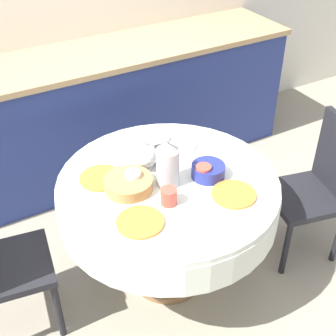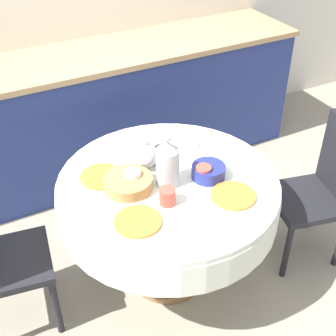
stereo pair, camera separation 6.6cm
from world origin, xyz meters
TOP-DOWN VIEW (x-y plane):
  - ground_plane at (0.00, 0.00)m, footprint 12.00×12.00m
  - kitchen_counter at (0.00, 1.24)m, footprint 3.24×0.64m
  - dining_table at (0.00, 0.00)m, footprint 1.17×1.17m
  - chair_left at (0.90, -0.21)m, footprint 0.48×0.48m
  - plate_near_left at (-0.27, -0.22)m, footprint 0.22×0.22m
  - cup_near_left at (-0.09, -0.16)m, footprint 0.08×0.08m
  - plate_near_right at (0.22, -0.27)m, footprint 0.22×0.22m
  - cup_near_right at (0.16, -0.08)m, footprint 0.08×0.08m
  - plate_far_left at (-0.30, 0.18)m, footprint 0.22×0.22m
  - cup_far_left at (-0.17, 0.05)m, footprint 0.08×0.08m
  - plate_far_right at (0.22, 0.27)m, footprint 0.22×0.22m
  - cup_far_right at (0.05, 0.18)m, footprint 0.08×0.08m
  - coffee_carafe at (-0.01, -0.02)m, footprint 0.12×0.12m
  - teapot at (-0.05, 0.16)m, footprint 0.19×0.14m
  - bread_basket at (-0.21, 0.04)m, footprint 0.25×0.25m
  - fruit_bowl at (0.20, -0.07)m, footprint 0.18×0.18m

SIDE VIEW (x-z plane):
  - ground_plane at x=0.00m, z-range 0.00..0.00m
  - kitchen_counter at x=0.00m, z-range 0.00..0.96m
  - chair_left at x=0.90m, z-range 0.04..0.95m
  - dining_table at x=0.00m, z-range 0.24..0.96m
  - plate_near_left at x=-0.27m, z-range 0.73..0.74m
  - plate_near_right at x=0.22m, z-range 0.73..0.74m
  - plate_far_left at x=-0.30m, z-range 0.73..0.74m
  - plate_far_right at x=0.22m, z-range 0.73..0.74m
  - bread_basket at x=-0.21m, z-range 0.73..0.79m
  - fruit_bowl at x=0.20m, z-range 0.73..0.80m
  - cup_near_left at x=-0.09m, z-range 0.73..0.81m
  - cup_near_right at x=0.16m, z-range 0.73..0.81m
  - cup_far_left at x=-0.17m, z-range 0.73..0.81m
  - cup_far_right at x=0.05m, z-range 0.73..0.81m
  - teapot at x=-0.05m, z-range 0.72..0.90m
  - coffee_carafe at x=-0.01m, z-range 0.71..0.99m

